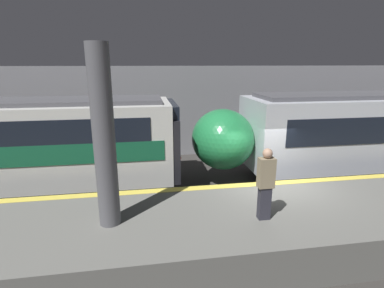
{
  "coord_description": "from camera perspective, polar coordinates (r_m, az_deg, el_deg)",
  "views": [
    {
      "loc": [
        -3.98,
        -8.44,
        4.72
      ],
      "look_at": [
        -2.44,
        1.03,
        2.11
      ],
      "focal_mm": 28.0,
      "sensor_mm": 36.0,
      "label": 1
    }
  ],
  "objects": [
    {
      "name": "platform",
      "position": [
        8.84,
        19.44,
        -14.12
      ],
      "size": [
        40.0,
        3.52,
        1.04
      ],
      "color": "slate",
      "rests_on": "ground"
    },
    {
      "name": "ground_plane",
      "position": [
        10.46,
        14.57,
        -12.15
      ],
      "size": [
        120.0,
        120.0,
        0.0
      ],
      "primitive_type": "plane",
      "color": "#33302D"
    },
    {
      "name": "station_rear_barrier",
      "position": [
        15.84,
        5.45,
        6.32
      ],
      "size": [
        50.0,
        0.15,
        4.57
      ],
      "color": "gray",
      "rests_on": "ground"
    },
    {
      "name": "person_waiting",
      "position": [
        7.36,
        13.84,
        -7.08
      ],
      "size": [
        0.38,
        0.24,
        1.78
      ],
      "color": "#2D2D38",
      "rests_on": "platform"
    },
    {
      "name": "support_pillar_near",
      "position": [
        6.88,
        -16.41,
        0.87
      ],
      "size": [
        0.49,
        0.49,
        4.11
      ],
      "color": "#56565B",
      "rests_on": "platform"
    }
  ]
}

